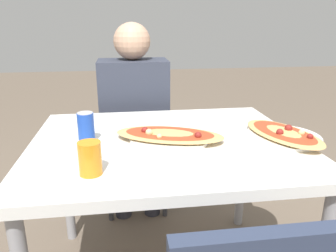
# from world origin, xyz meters

# --- Properties ---
(dining_table) EXTENTS (1.11, 0.91, 0.72)m
(dining_table) POSITION_xyz_m (0.00, 0.00, 0.65)
(dining_table) COLOR white
(dining_table) RESTS_ON ground_plane
(chair_far_seated) EXTENTS (0.40, 0.40, 0.92)m
(chair_far_seated) POSITION_xyz_m (-0.11, 0.79, 0.52)
(chair_far_seated) COLOR #2D3851
(chair_far_seated) RESTS_ON ground_plane
(person_seated) EXTENTS (0.41, 0.28, 1.19)m
(person_seated) POSITION_xyz_m (-0.11, 0.67, 0.71)
(person_seated) COLOR #2D2D38
(person_seated) RESTS_ON ground_plane
(pizza_main) EXTENTS (0.49, 0.35, 0.05)m
(pizza_main) POSITION_xyz_m (0.01, -0.01, 0.74)
(pizza_main) COLOR white
(pizza_main) RESTS_ON dining_table
(soda_can) EXTENTS (0.07, 0.07, 0.12)m
(soda_can) POSITION_xyz_m (-0.32, 0.02, 0.79)
(soda_can) COLOR #1E47B2
(soda_can) RESTS_ON dining_table
(drink_glass) EXTENTS (0.07, 0.07, 0.11)m
(drink_glass) POSITION_xyz_m (-0.28, -0.28, 0.78)
(drink_glass) COLOR orange
(drink_glass) RESTS_ON dining_table
(pizza_second) EXTENTS (0.31, 0.44, 0.06)m
(pizza_second) POSITION_xyz_m (0.48, -0.06, 0.74)
(pizza_second) COLOR white
(pizza_second) RESTS_ON dining_table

